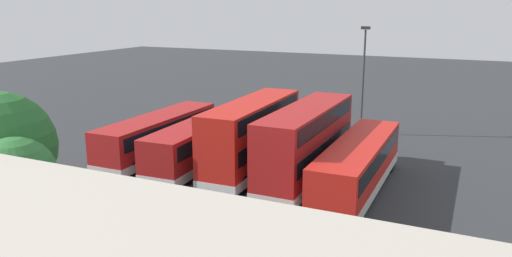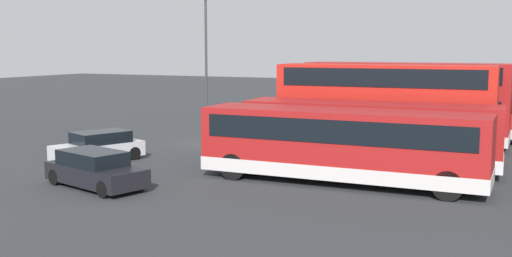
% 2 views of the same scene
% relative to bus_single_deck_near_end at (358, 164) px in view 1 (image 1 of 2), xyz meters
% --- Properties ---
extents(ground_plane, '(140.00, 140.00, 0.00)m').
position_rel_bus_single_deck_near_end_xyz_m(ground_plane, '(7.06, -10.26, -1.62)').
color(ground_plane, '#2D3033').
extents(bus_single_deck_near_end, '(2.76, 11.99, 2.95)m').
position_rel_bus_single_deck_near_end_xyz_m(bus_single_deck_near_end, '(0.00, 0.00, 0.00)').
color(bus_single_deck_near_end, red).
rests_on(bus_single_deck_near_end, ground).
extents(bus_double_decker_second, '(2.63, 10.99, 4.55)m').
position_rel_bus_single_deck_near_end_xyz_m(bus_double_decker_second, '(3.29, -0.50, 0.82)').
color(bus_double_decker_second, '#A51919').
rests_on(bus_double_decker_second, ground).
extents(bus_double_decker_third, '(2.96, 10.73, 4.55)m').
position_rel_bus_single_deck_near_end_xyz_m(bus_double_decker_third, '(7.01, -0.78, 0.82)').
color(bus_double_decker_third, red).
rests_on(bus_double_decker_third, ground).
extents(bus_single_deck_fourth, '(3.09, 11.46, 2.95)m').
position_rel_bus_single_deck_near_end_xyz_m(bus_single_deck_fourth, '(10.59, -0.59, -0.00)').
color(bus_single_deck_fourth, '#A51919').
rests_on(bus_single_deck_fourth, ground).
extents(bus_single_deck_fifth, '(2.70, 11.40, 2.95)m').
position_rel_bus_single_deck_near_end_xyz_m(bus_single_deck_fifth, '(14.23, -0.77, -0.00)').
color(bus_single_deck_fifth, '#A51919').
rests_on(bus_single_deck_fifth, ground).
extents(car_hatchback_silver, '(4.56, 3.24, 1.43)m').
position_rel_bus_single_deck_near_end_xyz_m(car_hatchback_silver, '(14.45, -12.68, -0.92)').
color(car_hatchback_silver, silver).
rests_on(car_hatchback_silver, ground).
extents(car_small_green, '(2.96, 4.77, 1.43)m').
position_rel_bus_single_deck_near_end_xyz_m(car_small_green, '(18.89, -9.23, -0.92)').
color(car_small_green, black).
rests_on(car_small_green, ground).
extents(lamp_post_tall, '(0.70, 0.30, 8.77)m').
position_rel_bus_single_deck_near_end_xyz_m(lamp_post_tall, '(3.00, -13.23, 3.46)').
color(lamp_post_tall, '#38383D').
rests_on(lamp_post_tall, ground).
extents(tree_rightmost, '(3.40, 3.40, 5.32)m').
position_rel_bus_single_deck_near_end_xyz_m(tree_rightmost, '(10.68, 13.74, 1.98)').
color(tree_rightmost, '#4C3823').
rests_on(tree_rightmost, ground).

